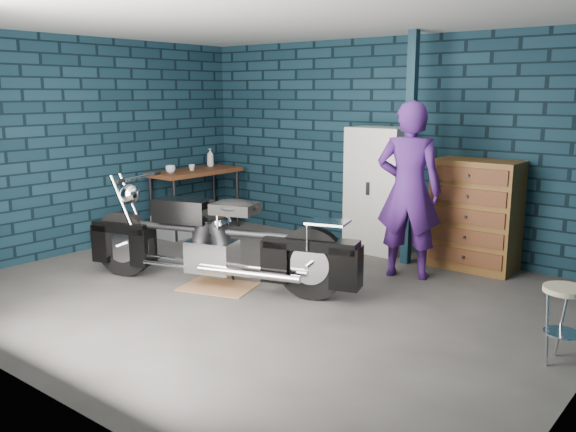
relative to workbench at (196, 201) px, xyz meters
name	(u,v)px	position (x,y,z in m)	size (l,w,h in m)	color
ground	(265,295)	(2.68, -1.57, -0.46)	(6.00, 6.00, 0.00)	#514E4C
room_walls	(299,103)	(2.68, -1.02, 1.45)	(6.02, 5.01, 2.71)	black
support_post	(410,150)	(3.23, 0.38, 0.90)	(0.10, 0.10, 2.70)	#112937
workbench	(196,201)	(0.00, 0.00, 0.00)	(0.60, 1.40, 0.91)	brown
drip_mat	(218,287)	(2.13, -1.68, -0.45)	(0.74, 0.55, 0.01)	#996643
motorcycle	(217,234)	(2.13, -1.68, 0.12)	(2.60, 0.70, 1.14)	black
person	(409,191)	(3.49, -0.10, 0.51)	(0.71, 0.46, 1.93)	#491E74
storage_bin	(171,227)	(0.02, -0.50, -0.30)	(0.48, 0.34, 0.30)	gray
locker	(378,190)	(2.67, 0.66, 0.34)	(0.74, 0.53, 1.59)	silver
tool_chest	(475,215)	(3.94, 0.66, 0.18)	(0.95, 0.53, 1.26)	brown
shop_stool	(563,325)	(5.46, -1.38, -0.16)	(0.33, 0.33, 0.60)	#BDB28F
cup_a	(171,169)	(0.00, -0.46, 0.51)	(0.14, 0.14, 0.11)	#BDB28F
cup_b	(192,168)	(0.03, -0.08, 0.50)	(0.09, 0.09, 0.09)	#BDB28F
bottle	(210,157)	(-0.13, 0.44, 0.59)	(0.10, 0.10, 0.27)	gray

